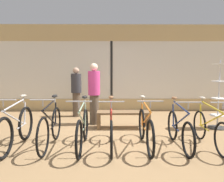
% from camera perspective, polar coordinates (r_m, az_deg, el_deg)
% --- Properties ---
extents(ground_plane, '(24.00, 24.00, 0.00)m').
position_cam_1_polar(ground_plane, '(5.15, 0.15, -12.18)').
color(ground_plane, '#99754C').
extents(shop_back_wall, '(12.00, 0.08, 3.20)m').
position_cam_1_polar(shop_back_wall, '(8.21, -0.14, 6.22)').
color(shop_back_wall, tan).
rests_on(shop_back_wall, ground_plane).
extents(bicycle_far_left, '(0.46, 1.79, 1.06)m').
position_cam_1_polar(bicycle_far_left, '(4.84, -23.76, -8.89)').
color(bicycle_far_left, black).
rests_on(bicycle_far_left, ground_plane).
extents(bicycle_left, '(0.46, 1.72, 1.05)m').
position_cam_1_polar(bicycle_left, '(4.67, -15.76, -9.11)').
color(bicycle_left, black).
rests_on(bicycle_left, ground_plane).
extents(bicycle_center_left, '(0.46, 1.75, 1.04)m').
position_cam_1_polar(bicycle_center_left, '(4.46, -7.66, -9.83)').
color(bicycle_center_left, black).
rests_on(bicycle_center_left, ground_plane).
extents(bicycle_center, '(0.46, 1.74, 1.03)m').
position_cam_1_polar(bicycle_center, '(4.45, -0.22, -9.87)').
color(bicycle_center, black).
rests_on(bicycle_center, ground_plane).
extents(bicycle_center_right, '(0.46, 1.76, 1.03)m').
position_cam_1_polar(bicycle_center_right, '(4.54, 8.72, -9.63)').
color(bicycle_center_right, black).
rests_on(bicycle_center_right, ground_plane).
extents(bicycle_right, '(0.46, 1.66, 1.01)m').
position_cam_1_polar(bicycle_right, '(4.67, 17.17, -9.58)').
color(bicycle_right, black).
rests_on(bicycle_right, ground_plane).
extents(bicycle_far_right, '(0.46, 1.68, 1.01)m').
position_cam_1_polar(bicycle_far_right, '(4.92, 24.12, -9.00)').
color(bicycle_far_right, black).
rests_on(bicycle_far_right, ground_plane).
extents(accessory_rack, '(0.48, 0.48, 1.81)m').
position_cam_1_polar(accessory_rack, '(6.45, 26.05, -2.31)').
color(accessory_rack, '#333333').
rests_on(accessory_rack, ground_plane).
extents(display_bench, '(1.40, 0.44, 0.45)m').
position_cam_1_polar(display_bench, '(5.88, 2.97, -6.14)').
color(display_bench, brown).
rests_on(display_bench, ground_plane).
extents(customer_near_rack, '(0.45, 0.45, 1.74)m').
position_cam_1_polar(customer_near_rack, '(6.22, -4.70, -0.37)').
color(customer_near_rack, brown).
rests_on(customer_near_rack, ground_plane).
extents(customer_by_window, '(0.37, 0.37, 1.63)m').
position_cam_1_polar(customer_by_window, '(7.32, -9.30, 0.02)').
color(customer_by_window, brown).
rests_on(customer_by_window, ground_plane).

